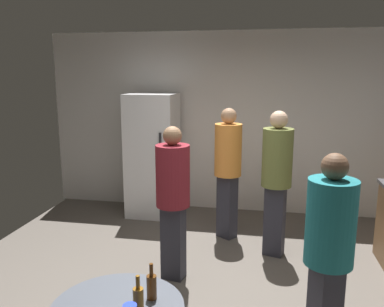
{
  "coord_description": "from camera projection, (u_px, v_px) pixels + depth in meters",
  "views": [
    {
      "loc": [
        0.67,
        -3.32,
        2.09
      ],
      "look_at": [
        -0.01,
        0.32,
        1.34
      ],
      "focal_mm": 37.04,
      "sensor_mm": 36.0,
      "label": 1
    }
  ],
  "objects": [
    {
      "name": "ground_plane",
      "position": [
        187.0,
        303.0,
        3.75
      ],
      "size": [
        5.2,
        5.2,
        0.1
      ],
      "primitive_type": "cube",
      "color": "#5B544C"
    },
    {
      "name": "wall_back",
      "position": [
        221.0,
        123.0,
        6.0
      ],
      "size": [
        5.32,
        0.06,
        2.7
      ],
      "primitive_type": "cube",
      "color": "silver",
      "rests_on": "ground_plane"
    },
    {
      "name": "refrigerator",
      "position": [
        153.0,
        155.0,
        5.85
      ],
      "size": [
        0.7,
        0.68,
        1.8
      ],
      "color": "white",
      "rests_on": "ground_plane"
    },
    {
      "name": "beer_bottle_amber",
      "position": [
        138.0,
        299.0,
        2.27
      ],
      "size": [
        0.06,
        0.06,
        0.23
      ],
      "color": "#8C5919",
      "rests_on": "foreground_table"
    },
    {
      "name": "beer_bottle_brown",
      "position": [
        152.0,
        286.0,
        2.41
      ],
      "size": [
        0.06,
        0.06,
        0.23
      ],
      "color": "#593314",
      "rests_on": "foreground_table"
    },
    {
      "name": "person_in_olive_shirt",
      "position": [
        277.0,
        173.0,
        4.47
      ],
      "size": [
        0.42,
        0.42,
        1.69
      ],
      "rotation": [
        0.0,
        0.0,
        -1.85
      ],
      "color": "#2D2D38",
      "rests_on": "ground_plane"
    },
    {
      "name": "person_in_maroon_shirt",
      "position": [
        173.0,
        192.0,
        3.95
      ],
      "size": [
        0.4,
        0.4,
        1.59
      ],
      "rotation": [
        0.0,
        0.0,
        -1.75
      ],
      "color": "#2D2D38",
      "rests_on": "ground_plane"
    },
    {
      "name": "person_in_orange_shirt",
      "position": [
        228.0,
        163.0,
        4.97
      ],
      "size": [
        0.47,
        0.47,
        1.67
      ],
      "rotation": [
        0.0,
        0.0,
        -2.19
      ],
      "color": "#2D2D38",
      "rests_on": "ground_plane"
    },
    {
      "name": "person_in_teal_shirt",
      "position": [
        329.0,
        245.0,
        2.76
      ],
      "size": [
        0.44,
        0.44,
        1.57
      ],
      "rotation": [
        0.0,
        0.0,
        -2.77
      ],
      "color": "#2D2D38",
      "rests_on": "ground_plane"
    }
  ]
}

